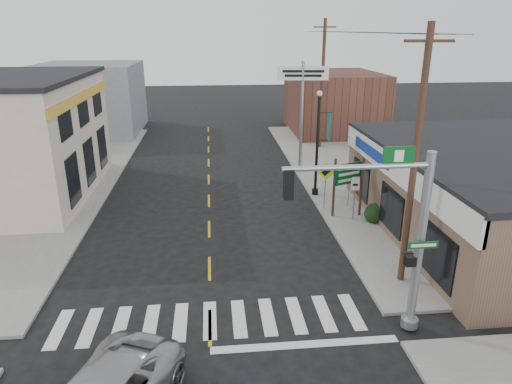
{
  "coord_description": "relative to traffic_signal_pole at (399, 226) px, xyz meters",
  "views": [
    {
      "loc": [
        0.26,
        -12.93,
        9.42
      ],
      "look_at": [
        2.1,
        5.44,
        2.8
      ],
      "focal_mm": 32.0,
      "sensor_mm": 36.0,
      "label": 1
    }
  ],
  "objects": [
    {
      "name": "sidewalk_left",
      "position": [
        -14.85,
        13.77,
        -3.72
      ],
      "size": [
        6.0,
        38.0,
        0.13
      ],
      "primitive_type": "cube",
      "color": "gray",
      "rests_on": "ground"
    },
    {
      "name": "ground",
      "position": [
        -5.85,
        0.77,
        -3.79
      ],
      "size": [
        140.0,
        140.0,
        0.0
      ],
      "primitive_type": "plane",
      "color": "black",
      "rests_on": "ground"
    },
    {
      "name": "crosswalk",
      "position": [
        -5.85,
        1.17,
        -3.78
      ],
      "size": [
        11.0,
        2.2,
        0.01
      ],
      "primitive_type": "cube",
      "color": "silver",
      "rests_on": "ground"
    },
    {
      "name": "traffic_signal_pole",
      "position": [
        0.0,
        0.0,
        0.0
      ],
      "size": [
        4.85,
        0.38,
        6.14
      ],
      "rotation": [
        0.0,
        0.0,
        0.01
      ],
      "color": "#95969C",
      "rests_on": "sidewalk_right"
    },
    {
      "name": "ped_crossing_sign",
      "position": [
        0.45,
        10.63,
        -1.86
      ],
      "size": [
        1.02,
        0.07,
        2.62
      ],
      "rotation": [
        0.0,
        0.0,
        -0.35
      ],
      "color": "gray",
      "rests_on": "sidewalk_right"
    },
    {
      "name": "bldg_distant_right",
      "position": [
        6.15,
        30.77,
        -0.99
      ],
      "size": [
        8.0,
        10.0,
        5.6
      ],
      "primitive_type": "cube",
      "color": "brown",
      "rests_on": "ground"
    },
    {
      "name": "lamp_post",
      "position": [
        0.51,
        12.88,
        -0.13
      ],
      "size": [
        0.79,
        0.62,
        6.09
      ],
      "rotation": [
        0.0,
        0.0,
        0.35
      ],
      "color": "black",
      "rests_on": "sidewalk_right"
    },
    {
      "name": "center_line",
      "position": [
        -5.85,
        8.77,
        -3.78
      ],
      "size": [
        0.12,
        56.0,
        0.01
      ],
      "primitive_type": "cube",
      "color": "gold",
      "rests_on": "ground"
    },
    {
      "name": "shrub_front",
      "position": [
        4.6,
        1.99,
        -3.13
      ],
      "size": [
        1.4,
        1.4,
        1.05
      ],
      "primitive_type": "ellipsoid",
      "color": "#203D16",
      "rests_on": "sidewalk_right"
    },
    {
      "name": "bldg_distant_left",
      "position": [
        -16.85,
        32.77,
        -0.59
      ],
      "size": [
        9.0,
        10.0,
        6.4
      ],
      "primitive_type": "cube",
      "color": "slate",
      "rests_on": "ground"
    },
    {
      "name": "fire_hydrant",
      "position": [
        2.65,
        8.48,
        -3.26
      ],
      "size": [
        0.23,
        0.23,
        0.74
      ],
      "rotation": [
        0.0,
        0.0,
        0.23
      ],
      "color": "yellow",
      "rests_on": "sidewalk_right"
    },
    {
      "name": "utility_pole_near",
      "position": [
        1.65,
        2.95,
        1.23
      ],
      "size": [
        1.66,
        0.25,
        9.54
      ],
      "rotation": [
        0.0,
        0.0,
        -0.1
      ],
      "color": "#42301B",
      "rests_on": "sidewalk_right"
    },
    {
      "name": "utility_pole_far",
      "position": [
        3.39,
        24.33,
        1.51
      ],
      "size": [
        1.75,
        0.26,
        10.08
      ],
      "rotation": [
        0.0,
        0.0,
        -0.04
      ],
      "color": "#44281E",
      "rests_on": "sidewalk_right"
    },
    {
      "name": "dance_center_sign",
      "position": [
        0.65,
        18.66,
        1.78
      ],
      "size": [
        3.42,
        0.21,
        7.28
      ],
      "rotation": [
        0.0,
        0.0,
        -0.12
      ],
      "color": "gray",
      "rests_on": "sidewalk_right"
    },
    {
      "name": "shrub_back",
      "position": [
        2.6,
        8.64,
        -3.25
      ],
      "size": [
        1.09,
        1.09,
        0.82
      ],
      "primitive_type": "ellipsoid",
      "color": "black",
      "rests_on": "sidewalk_right"
    },
    {
      "name": "bare_tree",
      "position": [
        4.43,
        6.44,
        0.11
      ],
      "size": [
        2.39,
        2.39,
        4.79
      ],
      "rotation": [
        0.0,
        0.0,
        -0.02
      ],
      "color": "black",
      "rests_on": "sidewalk_right"
    },
    {
      "name": "guide_sign",
      "position": [
        1.35,
        9.49,
        -1.66
      ],
      "size": [
        1.78,
        0.14,
        3.12
      ],
      "rotation": [
        0.0,
        0.0,
        0.4
      ],
      "color": "#462E20",
      "rests_on": "sidewalk_right"
    },
    {
      "name": "sidewalk_right",
      "position": [
        3.15,
        13.77,
        -3.72
      ],
      "size": [
        6.0,
        38.0,
        0.13
      ],
      "primitive_type": "cube",
      "color": "gray",
      "rests_on": "ground"
    }
  ]
}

